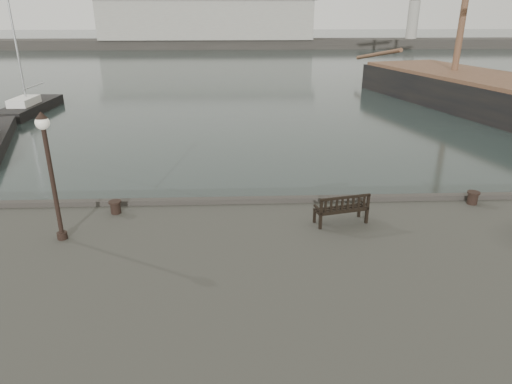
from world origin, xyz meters
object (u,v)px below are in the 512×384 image
bench (341,214)px  bollard_right (473,198)px  yacht_d (31,110)px  lamp_post (49,160)px  bollard_left (115,207)px

bench → bollard_right: bearing=2.0°
bench → yacht_d: yacht_d is taller
bench → lamp_post: (-8.66, -0.72, 2.18)m
bench → lamp_post: size_ratio=0.47×
bollard_left → yacht_d: (-13.10, 24.46, -1.55)m
bench → yacht_d: size_ratio=0.17×
bollard_left → yacht_d: size_ratio=0.04×
bench → bollard_right: size_ratio=3.93×
yacht_d → lamp_post: bearing=-63.8°
yacht_d → bollard_right: bearing=-41.6°
bench → lamp_post: lamp_post is taller
bollard_left → yacht_d: 27.79m
bollard_left → lamp_post: size_ratio=0.11×
bollard_left → bollard_right: bollard_right is taller
bollard_left → yacht_d: yacht_d is taller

